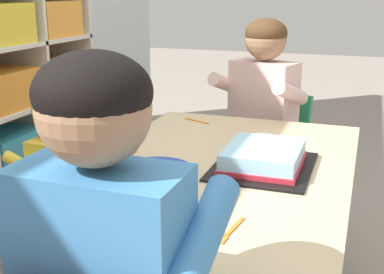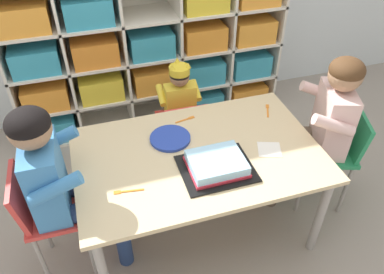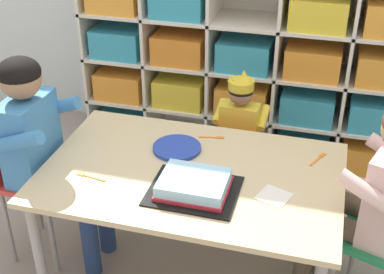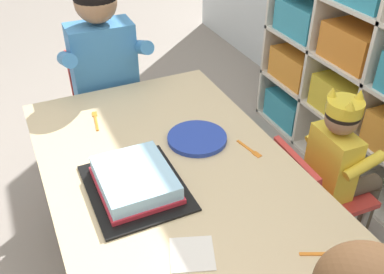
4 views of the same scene
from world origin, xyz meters
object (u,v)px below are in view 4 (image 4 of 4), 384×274
child_with_crown (341,157)px  fork_scattered_mid_table (96,120)px  paper_plate_stack (197,138)px  classroom_chair_adult_side (106,101)px  classroom_chair_blue (314,192)px  adult_helper_seated (107,72)px  birthday_cake_on_tray (135,181)px  fork_by_napkin (250,149)px  activity_table (171,181)px  fork_at_table_front_edge (326,254)px

child_with_crown → fork_scattered_mid_table: size_ratio=5.55×
child_with_crown → paper_plate_stack: 0.61m
classroom_chair_adult_side → fork_scattered_mid_table: bearing=-107.9°
fork_scattered_mid_table → paper_plate_stack: bearing=55.1°
classroom_chair_blue → classroom_chair_adult_side: (-0.91, -0.64, 0.11)m
adult_helper_seated → birthday_cake_on_tray: adult_helper_seated is taller
classroom_chair_blue → adult_helper_seated: adult_helper_seated is taller
fork_by_napkin → paper_plate_stack: bearing=36.8°
birthday_cake_on_tray → fork_scattered_mid_table: (-0.47, -0.02, -0.03)m
classroom_chair_blue → adult_helper_seated: size_ratio=0.53×
classroom_chair_blue → activity_table: bearing=84.4°
classroom_chair_blue → fork_scattered_mid_table: size_ratio=3.90×
classroom_chair_blue → classroom_chair_adult_side: 1.12m
birthday_cake_on_tray → paper_plate_stack: bearing=118.7°
activity_table → child_with_crown: bearing=82.8°
adult_helper_seated → fork_by_napkin: 0.81m
classroom_chair_adult_side → classroom_chair_blue: bearing=-54.2°
fork_by_napkin → child_with_crown: bearing=-110.5°
paper_plate_stack → fork_at_table_front_edge: paper_plate_stack is taller
fork_at_table_front_edge → fork_scattered_mid_table: same height
birthday_cake_on_tray → fork_by_napkin: (-0.03, 0.46, -0.03)m
activity_table → fork_at_table_front_edge: 0.60m
activity_table → paper_plate_stack: (-0.12, 0.16, 0.07)m
birthday_cake_on_tray → fork_at_table_front_edge: birthday_cake_on_tray is taller
activity_table → adult_helper_seated: bearing=-177.8°
activity_table → fork_scattered_mid_table: bearing=-158.7°
classroom_chair_adult_side → fork_scattered_mid_table: size_ratio=4.93×
child_with_crown → fork_by_napkin: (-0.07, -0.40, 0.12)m
classroom_chair_adult_side → fork_by_napkin: size_ratio=5.52×
fork_at_table_front_edge → fork_scattered_mid_table: size_ratio=0.87×
classroom_chair_blue → classroom_chair_adult_side: classroom_chair_adult_side is taller
adult_helper_seated → fork_at_table_front_edge: (1.25, 0.28, -0.06)m
adult_helper_seated → birthday_cake_on_tray: (0.76, -0.12, -0.03)m
classroom_chair_blue → paper_plate_stack: (-0.20, -0.45, 0.28)m
birthday_cake_on_tray → fork_at_table_front_edge: bearing=39.3°
classroom_chair_adult_side → birthday_cake_on_tray: size_ratio=1.93×
classroom_chair_blue → fork_by_napkin: bearing=80.5°
adult_helper_seated → activity_table: bearing=-86.9°
adult_helper_seated → paper_plate_stack: bearing=-72.0°
activity_table → child_with_crown: (0.09, 0.71, -0.05)m
classroom_chair_blue → classroom_chair_adult_side: bearing=37.4°
classroom_chair_adult_side → birthday_cake_on_tray: 0.90m
child_with_crown → birthday_cake_on_tray: size_ratio=2.17×
activity_table → child_with_crown: 0.72m
fork_by_napkin → fork_at_table_front_edge: same height
fork_at_table_front_edge → adult_helper_seated: bearing=-53.0°
paper_plate_stack → fork_scattered_mid_table: bearing=-133.4°
activity_table → child_with_crown: child_with_crown is taller
child_with_crown → fork_by_napkin: child_with_crown is taller
activity_table → classroom_chair_blue: bearing=82.0°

